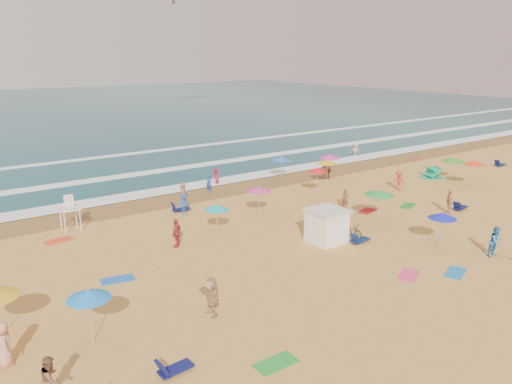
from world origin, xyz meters
TOP-DOWN VIEW (x-y plane):
  - ground at (0.00, 0.00)m, footprint 220.00×220.00m
  - ocean at (0.00, 84.00)m, footprint 220.00×140.00m
  - wet_sand at (0.00, 12.50)m, footprint 220.00×220.00m
  - surf_foam at (0.00, 21.32)m, footprint 200.00×18.70m
  - cabana at (1.80, -1.59)m, footprint 2.00×2.00m
  - cabana_roof at (1.80, -1.59)m, footprint 2.20×2.20m
  - bicycle at (3.70, -1.89)m, footprint 0.72×1.90m
  - lifeguard_stand at (-10.74, 9.64)m, footprint 1.20×1.20m
  - beach_umbrellas at (-0.38, 1.43)m, footprint 54.73×28.28m
  - loungers at (4.31, -4.21)m, footprint 47.07×23.42m
  - towels at (1.79, -1.60)m, footprint 56.99×21.84m
  - popup_tents at (23.52, -0.93)m, footprint 6.34×13.58m
  - beachgoers at (1.03, 4.07)m, footprint 46.62×26.46m

SIDE VIEW (x-z plane):
  - ground at x=0.00m, z-range 0.00..0.00m
  - ocean at x=0.00m, z-range -0.09..0.09m
  - wet_sand at x=0.00m, z-range 0.01..0.01m
  - towels at x=1.79m, z-range 0.00..0.03m
  - surf_foam at x=0.00m, z-range 0.08..0.12m
  - loungers at x=4.31m, z-range 0.00..0.34m
  - bicycle at x=3.70m, z-range 0.00..0.99m
  - popup_tents at x=23.52m, z-range 0.00..1.20m
  - beachgoers at x=1.03m, z-range -0.23..1.87m
  - cabana at x=1.80m, z-range 0.00..2.00m
  - lifeguard_stand at x=-10.74m, z-range 0.00..2.10m
  - cabana_roof at x=1.80m, z-range 2.00..2.12m
  - beach_umbrellas at x=-0.38m, z-range 1.73..2.45m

